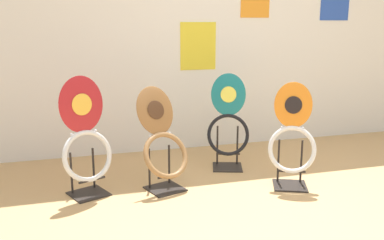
{
  "coord_description": "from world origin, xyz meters",
  "views": [
    {
      "loc": [
        -1.52,
        -2.26,
        1.37
      ],
      "look_at": [
        -0.5,
        1.21,
        0.55
      ],
      "focal_mm": 40.0,
      "sensor_mm": 36.0,
      "label": 1
    }
  ],
  "objects_px": {
    "toilet_seat_display_teal_sax": "(228,125)",
    "toilet_seat_display_orange_sun": "(292,140)",
    "toilet_seat_display_woodgrain": "(162,143)",
    "toilet_seat_display_crimson_swirl": "(86,143)"
  },
  "relations": [
    {
      "from": "toilet_seat_display_woodgrain",
      "to": "toilet_seat_display_orange_sun",
      "type": "height_order",
      "value": "toilet_seat_display_orange_sun"
    },
    {
      "from": "toilet_seat_display_teal_sax",
      "to": "toilet_seat_display_orange_sun",
      "type": "height_order",
      "value": "toilet_seat_display_teal_sax"
    },
    {
      "from": "toilet_seat_display_teal_sax",
      "to": "toilet_seat_display_orange_sun",
      "type": "relative_size",
      "value": 1.02
    },
    {
      "from": "toilet_seat_display_woodgrain",
      "to": "toilet_seat_display_orange_sun",
      "type": "xyz_separation_m",
      "value": [
        1.06,
        -0.26,
        0.01
      ]
    },
    {
      "from": "toilet_seat_display_crimson_swirl",
      "to": "toilet_seat_display_teal_sax",
      "type": "relative_size",
      "value": 1.07
    },
    {
      "from": "toilet_seat_display_crimson_swirl",
      "to": "toilet_seat_display_teal_sax",
      "type": "height_order",
      "value": "toilet_seat_display_crimson_swirl"
    },
    {
      "from": "toilet_seat_display_crimson_swirl",
      "to": "toilet_seat_display_woodgrain",
      "type": "distance_m",
      "value": 0.62
    },
    {
      "from": "toilet_seat_display_teal_sax",
      "to": "toilet_seat_display_orange_sun",
      "type": "xyz_separation_m",
      "value": [
        0.34,
        -0.61,
        -0.02
      ]
    },
    {
      "from": "toilet_seat_display_teal_sax",
      "to": "toilet_seat_display_orange_sun",
      "type": "bearing_deg",
      "value": -60.81
    },
    {
      "from": "toilet_seat_display_crimson_swirl",
      "to": "toilet_seat_display_orange_sun",
      "type": "xyz_separation_m",
      "value": [
        1.68,
        -0.3,
        -0.03
      ]
    }
  ]
}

